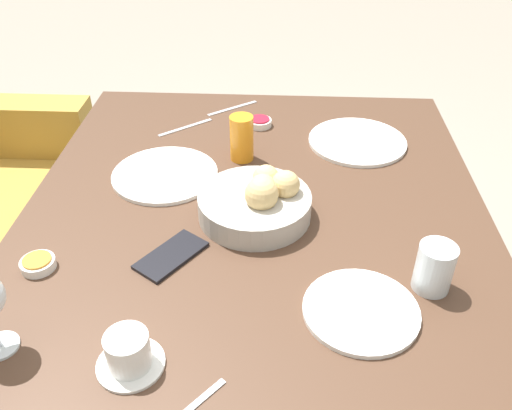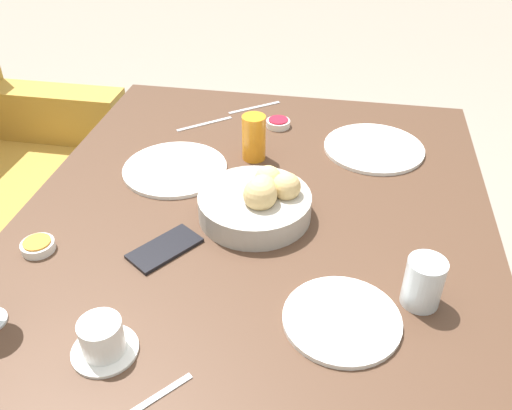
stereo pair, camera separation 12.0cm
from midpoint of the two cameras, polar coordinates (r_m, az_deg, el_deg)
ground_plane at (r=1.78m, az=-2.08°, el=-19.67°), size 10.00×10.00×0.00m
dining_table at (r=1.30m, az=-2.68°, el=-3.45°), size 1.22×1.06×0.73m
bread_basket at (r=1.19m, az=-2.56°, el=0.28°), size 0.25×0.25×0.11m
plate_near_left at (r=1.00m, az=7.60°, el=-11.11°), size 0.21×0.21×0.01m
plate_near_right at (r=1.51m, az=8.39°, el=6.58°), size 0.27×0.27×0.01m
plate_far_center at (r=1.38m, az=-12.04°, el=3.08°), size 0.26×0.26×0.01m
juice_glass at (r=1.40m, az=-3.99°, el=6.97°), size 0.06×0.06×0.12m
water_tumbler at (r=1.05m, az=15.19°, el=-6.52°), size 0.07×0.07×0.10m
coffee_cup at (r=0.94m, az=-16.99°, el=-14.85°), size 0.11×0.11×0.07m
jam_bowl_berry at (r=1.58m, az=-1.80°, el=8.64°), size 0.07×0.07×0.02m
jam_bowl_honey at (r=1.18m, az=-24.73°, el=-5.75°), size 0.07×0.07×0.02m
fork_silver at (r=1.59m, az=-9.60°, el=7.99°), size 0.12×0.14×0.00m
knife_silver at (r=1.69m, az=-4.56°, el=10.06°), size 0.11×0.14×0.00m
spoon_coffee at (r=0.89m, az=-10.75°, el=-20.31°), size 0.11×0.09×0.00m
cell_phone at (r=1.13m, az=-11.96°, el=-5.34°), size 0.17×0.15×0.01m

